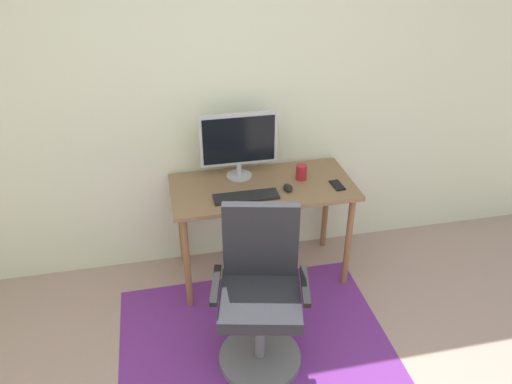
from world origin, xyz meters
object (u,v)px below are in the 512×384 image
object	(u,v)px
keyboard	(246,197)
cell_phone	(337,185)
monitor	(239,141)
computer_mouse	(288,188)
office_chair	(260,302)
coffee_cup	(301,172)
desk	(263,197)

from	to	relation	value
keyboard	cell_phone	xyz separation A→B (m)	(0.64, 0.03, -0.00)
monitor	computer_mouse	size ratio (longest dim) A/B	5.16
cell_phone	office_chair	bearing A→B (deg)	-139.75
monitor	computer_mouse	bearing A→B (deg)	-42.08
keyboard	cell_phone	distance (m)	0.64
cell_phone	office_chair	xyz separation A→B (m)	(-0.69, -0.66, -0.33)
coffee_cup	cell_phone	xyz separation A→B (m)	(0.21, -0.15, -0.05)
coffee_cup	office_chair	distance (m)	1.01
keyboard	coffee_cup	size ratio (longest dim) A/B	4.05
monitor	keyboard	bearing A→B (deg)	-91.73
keyboard	computer_mouse	world-z (taller)	computer_mouse
desk	keyboard	xyz separation A→B (m)	(-0.14, -0.14, 0.10)
monitor	office_chair	bearing A→B (deg)	-93.19
monitor	cell_phone	world-z (taller)	monitor
monitor	coffee_cup	xyz separation A→B (m)	(0.42, -0.13, -0.22)
computer_mouse	keyboard	bearing A→B (deg)	-171.48
office_chair	coffee_cup	bearing A→B (deg)	72.60
coffee_cup	cell_phone	size ratio (longest dim) A/B	0.76
coffee_cup	computer_mouse	bearing A→B (deg)	-135.11
computer_mouse	cell_phone	xyz separation A→B (m)	(0.35, -0.02, -0.01)
desk	keyboard	bearing A→B (deg)	-135.08
monitor	cell_phone	bearing A→B (deg)	-23.59
coffee_cup	cell_phone	bearing A→B (deg)	-34.76
computer_mouse	coffee_cup	size ratio (longest dim) A/B	0.98
keyboard	office_chair	world-z (taller)	office_chair
desk	computer_mouse	size ratio (longest dim) A/B	12.10
keyboard	coffee_cup	world-z (taller)	coffee_cup
desk	cell_phone	bearing A→B (deg)	-13.08
desk	office_chair	world-z (taller)	office_chair
coffee_cup	monitor	bearing A→B (deg)	163.05
computer_mouse	cell_phone	world-z (taller)	computer_mouse
computer_mouse	cell_phone	distance (m)	0.35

